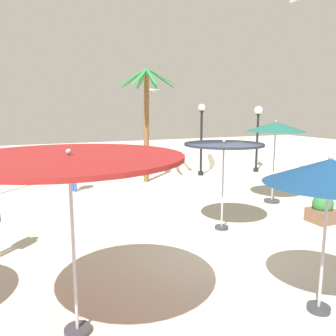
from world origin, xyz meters
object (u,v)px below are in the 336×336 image
Objects in this scene: patio_umbrella_0 at (330,173)px; patio_umbrella_3 at (276,128)px; palm_tree_1 at (147,107)px; planter at (322,210)px; lamp_post_1 at (201,133)px; seagull_0 at (153,90)px; patio_umbrella_4 at (224,149)px; patio_umbrella_2 at (69,162)px; lounge_chair_0 at (315,179)px; lamp_post_0 at (258,127)px; guest_1 at (73,167)px.

patio_umbrella_3 is at bearing 55.65° from patio_umbrella_0.
patio_umbrella_0 is at bearing -124.35° from patio_umbrella_3.
planter is at bearing -69.99° from palm_tree_1.
palm_tree_1 reaches higher than lamp_post_1.
patio_umbrella_4 is at bearing -100.20° from seagull_0.
palm_tree_1 is 6.01× the size of planter.
patio_umbrella_2 is 1.63× the size of lounge_chair_0.
lounge_chair_0 is 9.31m from seagull_0.
lamp_post_1 is at bearing 88.69° from patio_umbrella_3.
seagull_0 is at bearing 97.09° from planter.
lamp_post_1 is at bearing 174.55° from lamp_post_0.
patio_umbrella_0 is 11.79m from lamp_post_1.
patio_umbrella_2 is at bearing -115.99° from seagull_0.
palm_tree_1 is 4.23m from guest_1.
patio_umbrella_3 is 3.62m from patio_umbrella_4.
lamp_post_0 is (7.20, 10.79, 0.03)m from patio_umbrella_0.
palm_tree_1 is at bearing 10.69° from guest_1.
patio_umbrella_0 is 14.02m from seagull_0.
planter is (2.74, -7.52, -3.02)m from palm_tree_1.
palm_tree_1 is at bearing 144.91° from lounge_chair_0.
patio_umbrella_2 is at bearing -115.82° from palm_tree_1.
patio_umbrella_0 reaches higher than planter.
seagull_0 is at bearing 64.01° from patio_umbrella_2.
lamp_post_0 is at bearing -5.45° from lamp_post_1.
planter is at bearing -92.04° from lamp_post_1.
planter is at bearing -134.52° from lounge_chair_0.
planter reaches higher than lounge_chair_0.
lounge_chair_0 is at bearing 45.48° from planter.
patio_umbrella_4 is 10.07m from seagull_0.
patio_umbrella_2 is 8.89m from patio_umbrella_3.
patio_umbrella_0 reaches higher than patio_umbrella_4.
palm_tree_1 is at bearing 64.18° from patio_umbrella_2.
patio_umbrella_3 is 3.96m from lounge_chair_0.
seagull_0 is at bearing 80.07° from patio_umbrella_0.
patio_umbrella_2 is (-3.77, 1.03, 0.25)m from patio_umbrella_0.
patio_umbrella_0 is 1.04× the size of patio_umbrella_4.
planter is at bearing -93.75° from patio_umbrella_3.
patio_umbrella_0 is at bearing -136.56° from lounge_chair_0.
patio_umbrella_4 is (4.42, 2.94, -0.32)m from patio_umbrella_2.
palm_tree_1 is 7.92m from lounge_chair_0.
guest_1 is 1.97× the size of planter.
lounge_chair_0 is 1.57× the size of seagull_0.
patio_umbrella_3 is at bearing -35.54° from guest_1.
lamp_post_0 reaches higher than patio_umbrella_3.
lounge_chair_0 is at bearing -93.44° from lamp_post_0.
lamp_post_0 is at bearing 3.89° from guest_1.
palm_tree_1 reaches higher than lounge_chair_0.
patio_umbrella_3 reaches higher than patio_umbrella_0.
lamp_post_1 reaches higher than planter.
patio_umbrella_4 is (0.65, 3.97, -0.07)m from patio_umbrella_0.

